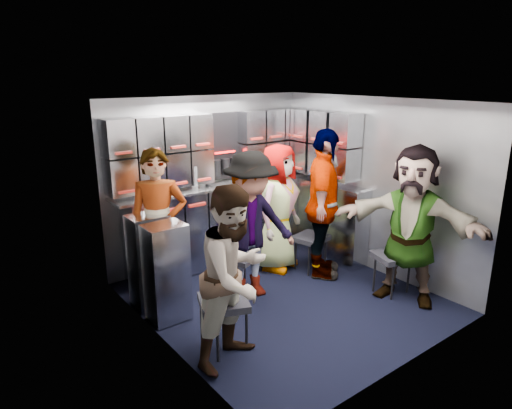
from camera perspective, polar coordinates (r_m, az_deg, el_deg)
floor at (r=5.07m, az=3.51°, el=-11.63°), size 3.00×3.00×0.00m
wall_back at (r=5.85m, az=-5.95°, el=3.11°), size 2.80×0.04×2.10m
wall_left at (r=3.94m, az=-11.85°, el=-3.66°), size 0.04×3.00×2.10m
wall_right at (r=5.67m, az=14.49°, el=2.25°), size 0.04×3.00×2.10m
ceiling at (r=4.50m, az=3.98°, el=12.77°), size 2.80×3.00×0.02m
cart_bank_back at (r=5.83m, az=-4.71°, el=-2.57°), size 2.68×0.38×0.99m
cart_bank_left at (r=4.70m, az=-12.15°, el=-7.64°), size 0.38×0.76×0.99m
counter at (r=5.69m, az=-4.83°, el=2.39°), size 2.68×0.42×0.03m
locker_bank_back at (r=5.64m, az=-5.28°, el=7.20°), size 2.68×0.28×0.82m
locker_bank_right at (r=5.92m, az=8.54°, el=7.51°), size 0.28×1.00×0.82m
right_cabinet at (r=6.08m, az=8.83°, el=-1.87°), size 0.28×1.20×1.00m
coffee_niche at (r=5.79m, az=-4.08°, el=7.26°), size 0.46×0.16×0.84m
red_latch_strip at (r=5.56m, az=-3.69°, el=0.66°), size 2.60×0.02×0.03m
jump_seat_near_left at (r=4.05m, az=-4.07°, el=-12.42°), size 0.53×0.51×0.48m
jump_seat_mid_left at (r=5.13m, az=-1.87°, el=-6.91°), size 0.43×0.42×0.40m
jump_seat_center at (r=5.83m, az=1.55°, el=-4.03°), size 0.37×0.35×0.40m
jump_seat_mid_right at (r=5.64m, az=6.89°, el=-4.40°), size 0.45×0.44×0.45m
jump_seat_near_right at (r=5.26m, az=16.74°, el=-6.47°), size 0.48×0.46×0.46m
attendant_standing at (r=4.83m, az=-12.06°, el=-2.81°), size 0.71×0.64×1.64m
attendant_arc_a at (r=3.77m, az=-2.65°, el=-8.92°), size 0.88×0.77×1.54m
attendant_arc_b at (r=4.83m, az=-0.67°, el=-2.72°), size 1.11×0.74×1.60m
attendant_arc_c at (r=5.56m, az=2.75°, el=-0.40°), size 0.89×0.74×1.56m
attendant_arc_d at (r=5.36m, az=8.40°, el=-0.03°), size 1.06×1.02×1.77m
attendant_arc_e at (r=5.01m, az=18.79°, el=-2.42°), size 1.03×1.63×1.68m
bottle_left at (r=5.21m, az=-12.64°, el=2.29°), size 0.07×0.07×0.24m
bottle_mid at (r=5.44m, az=-7.68°, el=3.32°), size 0.07×0.07×0.28m
bottle_right at (r=6.04m, az=1.42°, el=4.69°), size 0.07×0.07×0.26m
cup_left at (r=5.31m, az=-10.48°, el=1.89°), size 0.08×0.08×0.10m
cup_right at (r=5.97m, az=0.44°, el=3.80°), size 0.08×0.08×0.11m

